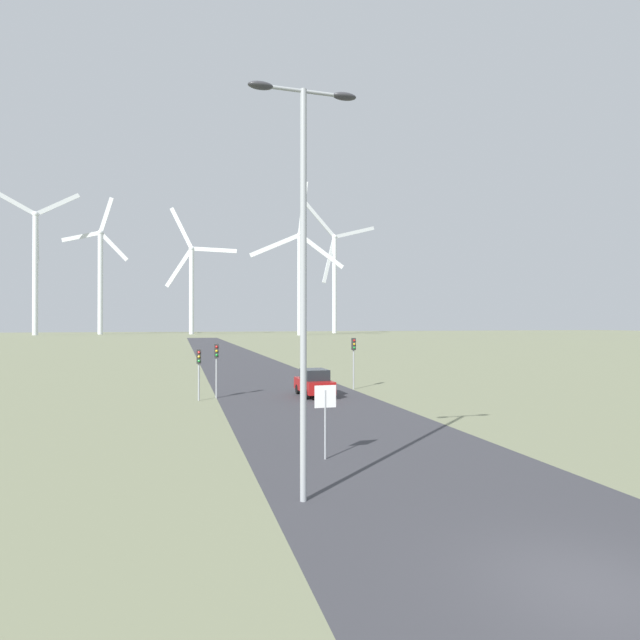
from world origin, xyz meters
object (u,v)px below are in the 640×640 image
streetlamp (303,247)px  stop_sign_near (325,407)px  wind_turbine_right (300,271)px  wind_turbine_center (192,280)px  traffic_light_post_near_left (216,358)px  wind_turbine_far_right (334,273)px  traffic_light_post_mid_left (199,363)px  wind_turbine_far_left (35,262)px  traffic_light_post_near_right (354,352)px  car_approaching (314,383)px  wind_turbine_left (100,273)px

streetlamp → stop_sign_near: streetlamp is taller
wind_turbine_right → wind_turbine_center: bearing=142.9°
wind_turbine_center → stop_sign_near: bearing=-90.0°
traffic_light_post_near_left → wind_turbine_far_right: size_ratio=0.05×
traffic_light_post_mid_left → wind_turbine_far_left: wind_turbine_far_left is taller
wind_turbine_far_left → traffic_light_post_near_left: bearing=-73.1°
stop_sign_near → wind_turbine_center: bearing=90.0°
wind_turbine_center → wind_turbine_right: 54.25m
stop_sign_near → traffic_light_post_near_right: 19.25m
traffic_light_post_near_left → traffic_light_post_near_right: 10.29m
wind_turbine_far_left → wind_turbine_right: 110.95m
wind_turbine_far_left → wind_turbine_center: (63.47, 2.60, -5.76)m
stop_sign_near → traffic_light_post_near_left: (-2.73, 16.00, 0.75)m
wind_turbine_center → traffic_light_post_near_right: bearing=-87.9°
stop_sign_near → car_approaching: size_ratio=0.65×
traffic_light_post_near_left → wind_turbine_right: (46.10, 169.58, 24.17)m
wind_turbine_left → wind_turbine_center: size_ratio=1.07×
streetlamp → car_approaching: 20.72m
wind_turbine_far_right → traffic_light_post_near_left: bearing=-109.4°
wind_turbine_right → wind_turbine_left: bearing=154.2°
wind_turbine_far_left → streetlamp: bearing=-74.3°
traffic_light_post_mid_left → wind_turbine_far_right: wind_turbine_far_right is taller
stop_sign_near → streetlamp: bearing=-114.5°
traffic_light_post_near_left → streetlamp: bearing=-87.2°
car_approaching → wind_turbine_left: size_ratio=0.07×
wind_turbine_far_left → wind_turbine_center: size_ratio=1.05×
streetlamp → traffic_light_post_near_right: bearing=67.0°
traffic_light_post_near_right → wind_turbine_far_left: (-70.74, 197.97, 28.01)m
traffic_light_post_mid_left → wind_turbine_right: (47.25, 170.32, 24.40)m
traffic_light_post_mid_left → traffic_light_post_near_right: bearing=12.4°
stop_sign_near → traffic_light_post_mid_left: bearing=104.3°
streetlamp → traffic_light_post_near_left: size_ratio=3.21×
traffic_light_post_mid_left → wind_turbine_center: wind_turbine_center is taller
car_approaching → wind_turbine_center: 204.62m
traffic_light_post_near_left → wind_turbine_right: bearing=74.8°
car_approaching → streetlamp: bearing=-105.9°
car_approaching → stop_sign_near: bearing=-103.6°
stop_sign_near → traffic_light_post_mid_left: (-3.88, 15.26, 0.52)m
car_approaching → wind_turbine_far_left: size_ratio=0.07×
wind_turbine_center → wind_turbine_right: (43.23, -32.74, 1.73)m
stop_sign_near → wind_turbine_far_right: wind_turbine_far_right is taller
stop_sign_near → traffic_light_post_near_left: traffic_light_post_near_left is taller
traffic_light_post_near_left → wind_turbine_far_right: 222.75m
car_approaching → wind_turbine_left: bearing=101.6°
traffic_light_post_near_left → wind_turbine_left: wind_turbine_left is taller
traffic_light_post_near_right → car_approaching: (-3.74, -2.59, -1.88)m
traffic_light_post_near_left → wind_turbine_center: (2.87, 202.32, 22.44)m
wind_turbine_center → streetlamp: bearing=-90.5°
wind_turbine_center → wind_turbine_far_left: bearing=-177.7°
traffic_light_post_near_right → traffic_light_post_mid_left: bearing=-167.6°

